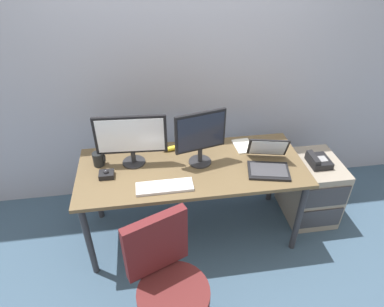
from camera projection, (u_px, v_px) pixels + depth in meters
The scene contains 14 objects.
ground_plane at pixel (192, 231), 3.07m from camera, with size 8.00×8.00×0.00m, color #395167.
back_wall at pixel (180, 52), 2.84m from camera, with size 6.00×0.10×2.80m, color #9EA1B2.
desk at pixel (192, 173), 2.69m from camera, with size 1.77×0.73×0.74m.
file_cabinet at pixel (311, 189), 3.10m from camera, with size 0.42×0.53×0.59m.
desk_phone at pixel (318, 161), 2.90m from camera, with size 0.17×0.20×0.09m.
office_chair at pixel (169, 292), 2.09m from camera, with size 0.53×0.55×0.96m.
monitor_main at pixel (131, 137), 2.55m from camera, with size 0.54×0.18×0.42m.
monitor_side at pixel (200, 135), 2.54m from camera, with size 0.40×0.18×0.44m.
keyboard at pixel (165, 187), 2.43m from camera, with size 0.41×0.14×0.03m.
laptop at pixel (268, 162), 2.60m from camera, with size 0.37×0.38×0.22m.
trackball_mouse at pixel (106, 174), 2.53m from camera, with size 0.11×0.09×0.07m.
coffee_mug at pixel (99, 159), 2.63m from camera, with size 0.09×0.08×0.11m.
paper_notepad at pixel (243, 146), 2.87m from camera, with size 0.15×0.21×0.01m, color white.
banana at pixel (174, 148), 2.82m from camera, with size 0.19×0.04×0.04m, color yellow.
Camera 1 is at (-0.31, -2.08, 2.35)m, focal length 31.67 mm.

